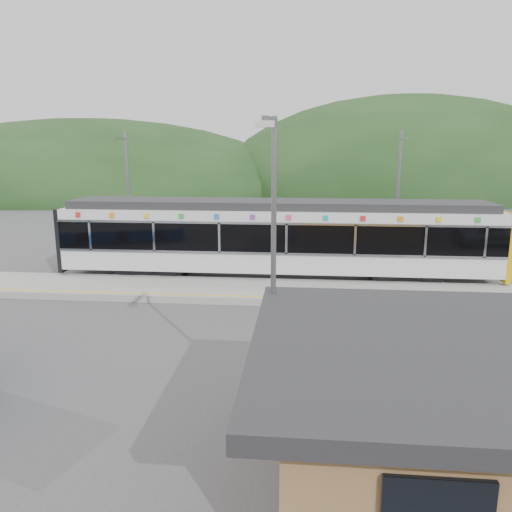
{
  "coord_description": "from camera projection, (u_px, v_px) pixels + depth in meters",
  "views": [
    {
      "loc": [
        2.23,
        -17.19,
        6.24
      ],
      "look_at": [
        0.52,
        1.0,
        2.2
      ],
      "focal_mm": 35.0,
      "sensor_mm": 36.0,
      "label": 1
    }
  ],
  "objects": [
    {
      "name": "hills",
      "position": [
        388.0,
        285.0,
        22.84
      ],
      "size": [
        146.0,
        149.0,
        26.0
      ],
      "color": "#1E3D19",
      "rests_on": "ground"
    },
    {
      "name": "yellow_line",
      "position": [
        246.0,
        296.0,
        20.14
      ],
      "size": [
        26.0,
        0.1,
        0.01
      ],
      "primitive_type": "cube",
      "color": "yellow",
      "rests_on": "platform"
    },
    {
      "name": "catenary_mast_east",
      "position": [
        398.0,
        198.0,
        25.16
      ],
      "size": [
        0.18,
        1.8,
        7.0
      ],
      "color": "slate",
      "rests_on": "ground"
    },
    {
      "name": "catenary_mast_west",
      "position": [
        128.0,
        196.0,
        26.44
      ],
      "size": [
        0.18,
        1.8,
        7.0
      ],
      "color": "slate",
      "rests_on": "ground"
    },
    {
      "name": "train",
      "position": [
        277.0,
        236.0,
        23.55
      ],
      "size": [
        20.44,
        3.01,
        3.74
      ],
      "color": "black",
      "rests_on": "ground"
    },
    {
      "name": "platform",
      "position": [
        249.0,
        291.0,
        21.44
      ],
      "size": [
        26.0,
        3.2,
        0.3
      ],
      "primitive_type": "cube",
      "color": "#9E9E99",
      "rests_on": "ground"
    },
    {
      "name": "lamp_post",
      "position": [
        273.0,
        248.0,
        10.88
      ],
      "size": [
        0.37,
        1.2,
        6.86
      ],
      "rotation": [
        0.0,
        0.0,
        -0.12
      ],
      "color": "slate",
      "rests_on": "ground"
    },
    {
      "name": "ground",
      "position": [
        239.0,
        320.0,
        18.26
      ],
      "size": [
        120.0,
        120.0,
        0.0
      ],
      "primitive_type": "plane",
      "color": "#4C4C4F",
      "rests_on": "ground"
    }
  ]
}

